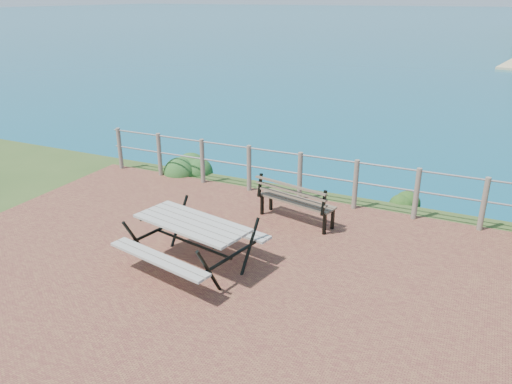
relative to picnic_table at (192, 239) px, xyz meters
The scene contains 7 objects.
ground 0.72m from the picnic_table, ahead, with size 10.00×7.00×0.12m, color brown.
ocean 199.93m from the picnic_table, 89.85° to the left, with size 1200.00×1200.00×0.00m, color #146D78.
safety_railing 3.32m from the picnic_table, 81.00° to the left, with size 9.40×0.10×1.00m.
picnic_table is the anchor object (origin of this frame).
park_bench 2.38m from the picnic_table, 69.01° to the left, with size 1.54×0.71×0.84m.
shrub_lip_west 4.52m from the picnic_table, 123.36° to the left, with size 0.86×0.86×0.63m, color #24491B.
shrub_lip_east 4.95m from the picnic_table, 57.23° to the left, with size 0.71×0.71×0.42m, color #1F4716.
Camera 1 is at (3.24, -5.67, 3.96)m, focal length 35.00 mm.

